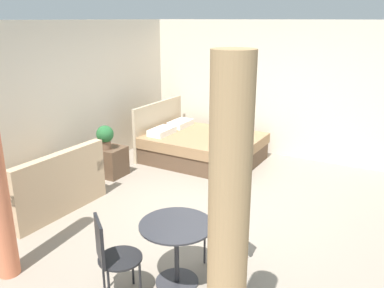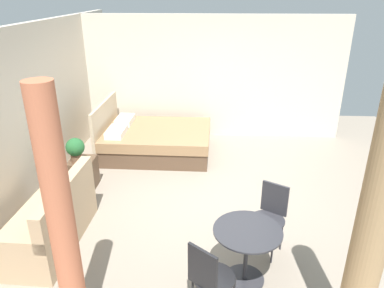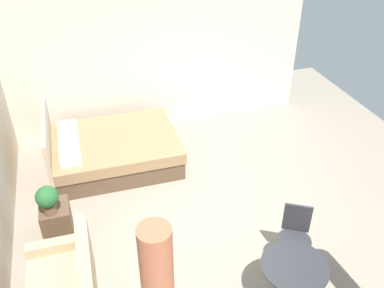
{
  "view_description": "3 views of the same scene",
  "coord_description": "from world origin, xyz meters",
  "px_view_note": "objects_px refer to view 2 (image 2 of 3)",
  "views": [
    {
      "loc": [
        -4.76,
        -2.27,
        2.65
      ],
      "look_at": [
        0.55,
        0.72,
        0.71
      ],
      "focal_mm": 36.97,
      "sensor_mm": 36.0,
      "label": 1
    },
    {
      "loc": [
        -5.0,
        0.02,
        3.07
      ],
      "look_at": [
        -0.34,
        0.28,
        1.07
      ],
      "focal_mm": 33.71,
      "sensor_mm": 36.0,
      "label": 2
    },
    {
      "loc": [
        -4.38,
        1.59,
        4.36
      ],
      "look_at": [
        0.26,
        0.15,
        1.1
      ],
      "focal_mm": 39.32,
      "sensor_mm": 36.0,
      "label": 3
    }
  ],
  "objects_px": {
    "couch": "(51,222)",
    "potted_plant": "(75,149)",
    "bed": "(154,140)",
    "balcony_table": "(247,245)",
    "cafe_chair_near_window": "(208,275)",
    "nightstand": "(83,174)",
    "cafe_chair_near_couch": "(271,212)"
  },
  "relations": [
    {
      "from": "couch",
      "to": "potted_plant",
      "type": "distance_m",
      "value": 1.41
    },
    {
      "from": "bed",
      "to": "couch",
      "type": "distance_m",
      "value": 3.03
    },
    {
      "from": "balcony_table",
      "to": "bed",
      "type": "bearing_deg",
      "value": 24.51
    },
    {
      "from": "couch",
      "to": "potted_plant",
      "type": "xyz_separation_m",
      "value": [
        1.34,
        0.1,
        0.45
      ]
    },
    {
      "from": "potted_plant",
      "to": "cafe_chair_near_window",
      "type": "height_order",
      "value": "potted_plant"
    },
    {
      "from": "bed",
      "to": "potted_plant",
      "type": "relative_size",
      "value": 5.13
    },
    {
      "from": "nightstand",
      "to": "balcony_table",
      "type": "relative_size",
      "value": 0.68
    },
    {
      "from": "couch",
      "to": "balcony_table",
      "type": "relative_size",
      "value": 2.09
    },
    {
      "from": "cafe_chair_near_window",
      "to": "cafe_chair_near_couch",
      "type": "height_order",
      "value": "cafe_chair_near_couch"
    },
    {
      "from": "bed",
      "to": "nightstand",
      "type": "height_order",
      "value": "bed"
    },
    {
      "from": "bed",
      "to": "potted_plant",
      "type": "distance_m",
      "value": 1.91
    },
    {
      "from": "cafe_chair_near_window",
      "to": "couch",
      "type": "bearing_deg",
      "value": 62.62
    },
    {
      "from": "nightstand",
      "to": "balcony_table",
      "type": "distance_m",
      "value": 3.21
    },
    {
      "from": "couch",
      "to": "potted_plant",
      "type": "height_order",
      "value": "potted_plant"
    },
    {
      "from": "cafe_chair_near_window",
      "to": "balcony_table",
      "type": "bearing_deg",
      "value": -38.33
    },
    {
      "from": "bed",
      "to": "nightstand",
      "type": "xyz_separation_m",
      "value": [
        -1.46,
        0.96,
        -0.03
      ]
    },
    {
      "from": "nightstand",
      "to": "cafe_chair_near_window",
      "type": "relative_size",
      "value": 0.58
    },
    {
      "from": "nightstand",
      "to": "potted_plant",
      "type": "bearing_deg",
      "value": 159.75
    },
    {
      "from": "couch",
      "to": "cafe_chair_near_window",
      "type": "height_order",
      "value": "couch"
    },
    {
      "from": "bed",
      "to": "couch",
      "type": "relative_size",
      "value": 1.36
    },
    {
      "from": "potted_plant",
      "to": "cafe_chair_near_couch",
      "type": "xyz_separation_m",
      "value": [
        -1.3,
        -2.9,
        -0.21
      ]
    },
    {
      "from": "nightstand",
      "to": "cafe_chair_near_window",
      "type": "height_order",
      "value": "cafe_chair_near_window"
    },
    {
      "from": "balcony_table",
      "to": "couch",
      "type": "bearing_deg",
      "value": 77.73
    },
    {
      "from": "potted_plant",
      "to": "balcony_table",
      "type": "height_order",
      "value": "potted_plant"
    },
    {
      "from": "bed",
      "to": "balcony_table",
      "type": "height_order",
      "value": "bed"
    },
    {
      "from": "balcony_table",
      "to": "cafe_chair_near_window",
      "type": "xyz_separation_m",
      "value": [
        -0.53,
        0.42,
        0.04
      ]
    },
    {
      "from": "couch",
      "to": "potted_plant",
      "type": "bearing_deg",
      "value": 4.27
    },
    {
      "from": "nightstand",
      "to": "couch",
      "type": "bearing_deg",
      "value": -177.49
    },
    {
      "from": "couch",
      "to": "balcony_table",
      "type": "bearing_deg",
      "value": -102.27
    },
    {
      "from": "bed",
      "to": "cafe_chair_near_couch",
      "type": "height_order",
      "value": "bed"
    },
    {
      "from": "nightstand",
      "to": "potted_plant",
      "type": "xyz_separation_m",
      "value": [
        -0.1,
        0.04,
        0.5
      ]
    },
    {
      "from": "potted_plant",
      "to": "cafe_chair_near_couch",
      "type": "distance_m",
      "value": 3.19
    }
  ]
}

